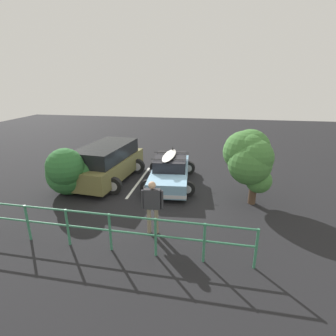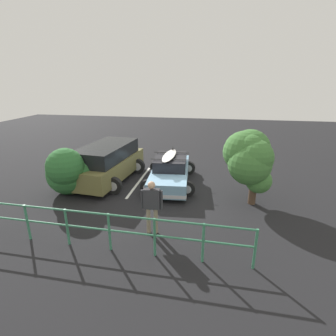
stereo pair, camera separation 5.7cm
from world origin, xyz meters
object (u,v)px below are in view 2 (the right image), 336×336
suv_car (108,162)px  person_bystander (152,203)px  sedan_car (170,171)px  bush_near_left (250,156)px  bush_near_right (69,171)px

suv_car → person_bystander: size_ratio=2.73×
sedan_car → bush_near_left: size_ratio=1.58×
sedan_car → person_bystander: person_bystander is taller
sedan_car → bush_near_left: bearing=158.3°
suv_car → bush_near_right: size_ratio=2.30×
person_bystander → sedan_car: bearing=-88.2°
suv_car → bush_near_left: size_ratio=1.69×
sedan_car → bush_near_right: (3.94, 1.86, 0.40)m
sedan_car → suv_car: bearing=3.1°
suv_car → sedan_car: bearing=-176.9°
bush_near_left → bush_near_right: (7.19, 0.56, -0.84)m
bush_near_right → suv_car: bearing=-120.0°
bush_near_left → bush_near_right: bush_near_left is taller
bush_near_right → sedan_car: bearing=-154.8°
sedan_car → person_bystander: size_ratio=2.54×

